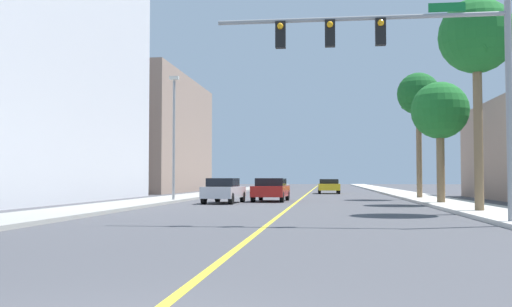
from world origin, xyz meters
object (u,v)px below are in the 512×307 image
(traffic_signal_mast, at_px, (409,58))
(car_yellow, at_px, (329,186))
(street_lamp, at_px, (174,131))
(car_silver, at_px, (224,190))
(palm_near, at_px, (477,39))
(car_red, at_px, (271,189))
(palm_mid, at_px, (440,112))
(palm_far, at_px, (418,96))

(traffic_signal_mast, xyz_separation_m, car_yellow, (-2.37, 35.95, -4.39))
(street_lamp, height_order, car_silver, street_lamp)
(car_yellow, bearing_deg, street_lamp, -116.38)
(palm_near, bearing_deg, car_silver, 144.06)
(palm_near, height_order, car_red, palm_near)
(palm_mid, height_order, car_red, palm_mid)
(traffic_signal_mast, bearing_deg, palm_near, 59.08)
(palm_far, height_order, car_silver, palm_far)
(palm_mid, bearing_deg, palm_near, -90.10)
(street_lamp, xyz_separation_m, car_silver, (3.31, -1.30, -3.56))
(traffic_signal_mast, distance_m, palm_mid, 14.02)
(traffic_signal_mast, height_order, palm_near, palm_near)
(traffic_signal_mast, xyz_separation_m, palm_near, (3.48, 5.80, 1.93))
(car_yellow, bearing_deg, traffic_signal_mast, -87.84)
(palm_near, height_order, car_silver, palm_near)
(palm_far, relative_size, car_red, 1.93)
(street_lamp, bearing_deg, car_silver, -21.49)
(car_silver, bearing_deg, palm_mid, -1.22)
(palm_far, xyz_separation_m, car_red, (-9.56, -4.03, -6.21))
(street_lamp, relative_size, car_yellow, 1.88)
(palm_mid, bearing_deg, palm_far, 89.27)
(street_lamp, relative_size, car_red, 1.72)
(traffic_signal_mast, bearing_deg, car_yellow, 93.78)
(palm_far, distance_m, car_yellow, 16.95)
(traffic_signal_mast, bearing_deg, car_silver, 120.23)
(palm_mid, relative_size, car_yellow, 1.62)
(street_lamp, bearing_deg, palm_far, 20.25)
(palm_mid, bearing_deg, car_yellow, 104.69)
(palm_mid, xyz_separation_m, car_red, (-9.46, 3.75, -4.23))
(palm_far, height_order, car_red, palm_far)
(palm_near, bearing_deg, car_red, 129.35)
(palm_mid, xyz_separation_m, car_yellow, (-5.86, 22.36, -4.26))
(traffic_signal_mast, relative_size, car_red, 2.07)
(traffic_signal_mast, distance_m, street_lamp, 19.61)
(street_lamp, relative_size, car_silver, 1.71)
(palm_mid, xyz_separation_m, car_silver, (-11.89, 0.83, -4.24))
(street_lamp, bearing_deg, car_yellow, 65.23)
(street_lamp, height_order, car_yellow, street_lamp)
(street_lamp, height_order, palm_mid, street_lamp)
(palm_near, distance_m, palm_far, 15.55)
(traffic_signal_mast, bearing_deg, palm_far, 80.46)
(palm_mid, height_order, car_silver, palm_mid)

